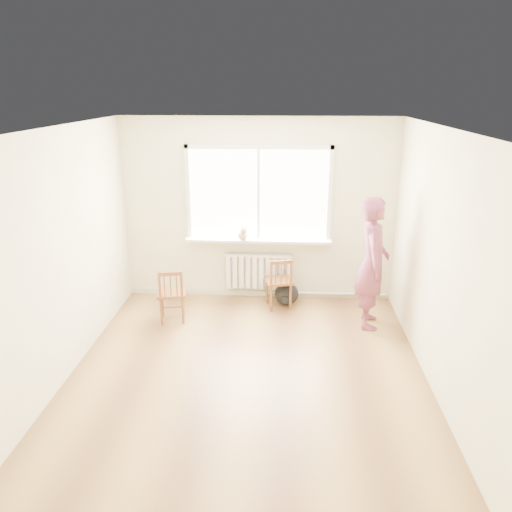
# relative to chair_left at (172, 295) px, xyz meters

# --- Properties ---
(floor) EXTENTS (4.50, 4.50, 0.00)m
(floor) POSITION_rel_chair_left_xyz_m (1.13, -1.27, -0.39)
(floor) COLOR #A27942
(floor) RESTS_ON ground
(ceiling) EXTENTS (4.50, 4.50, 0.00)m
(ceiling) POSITION_rel_chair_left_xyz_m (1.13, -1.27, 2.31)
(ceiling) COLOR white
(ceiling) RESTS_ON back_wall
(back_wall) EXTENTS (4.00, 0.01, 2.70)m
(back_wall) POSITION_rel_chair_left_xyz_m (1.13, 0.98, 0.96)
(back_wall) COLOR beige
(back_wall) RESTS_ON ground
(window) EXTENTS (2.12, 0.05, 1.42)m
(window) POSITION_rel_chair_left_xyz_m (1.13, 0.96, 1.28)
(window) COLOR white
(window) RESTS_ON back_wall
(windowsill) EXTENTS (2.15, 0.22, 0.04)m
(windowsill) POSITION_rel_chair_left_xyz_m (1.13, 0.87, 0.54)
(windowsill) COLOR white
(windowsill) RESTS_ON back_wall
(radiator) EXTENTS (1.00, 0.12, 0.55)m
(radiator) POSITION_rel_chair_left_xyz_m (1.13, 0.89, 0.05)
(radiator) COLOR white
(radiator) RESTS_ON back_wall
(heating_pipe) EXTENTS (1.40, 0.04, 0.04)m
(heating_pipe) POSITION_rel_chair_left_xyz_m (2.38, 0.92, -0.31)
(heating_pipe) COLOR silver
(heating_pipe) RESTS_ON back_wall
(baseboard) EXTENTS (4.00, 0.03, 0.08)m
(baseboard) POSITION_rel_chair_left_xyz_m (1.13, 0.97, -0.35)
(baseboard) COLOR beige
(baseboard) RESTS_ON ground
(chair_left) EXTENTS (0.44, 0.43, 0.77)m
(chair_left) POSITION_rel_chair_left_xyz_m (0.00, 0.00, 0.00)
(chair_left) COLOR brown
(chair_left) RESTS_ON floor
(chair_right) EXTENTS (0.46, 0.44, 0.77)m
(chair_right) POSITION_rel_chair_left_xyz_m (1.46, 0.54, 0.00)
(chair_right) COLOR brown
(chair_right) RESTS_ON floor
(person) EXTENTS (0.47, 0.68, 1.77)m
(person) POSITION_rel_chair_left_xyz_m (2.68, 0.08, 0.50)
(person) COLOR #BF3F4F
(person) RESTS_ON floor
(cat) EXTENTS (0.21, 0.37, 0.25)m
(cat) POSITION_rel_chair_left_xyz_m (0.91, 0.79, 0.67)
(cat) COLOR beige
(cat) RESTS_ON windowsill
(backpack) EXTENTS (0.36, 0.28, 0.35)m
(backpack) POSITION_rel_chair_left_xyz_m (1.57, 0.66, -0.21)
(backpack) COLOR black
(backpack) RESTS_ON floor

